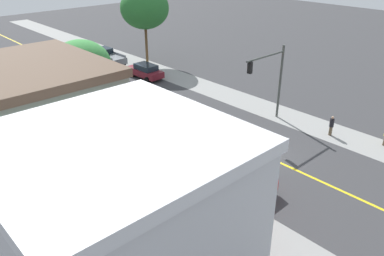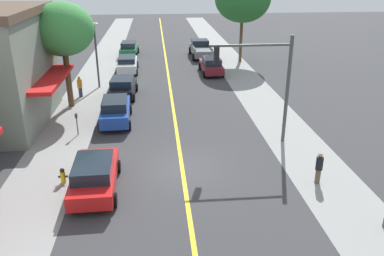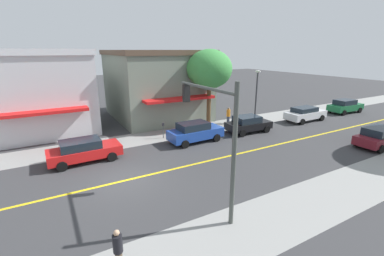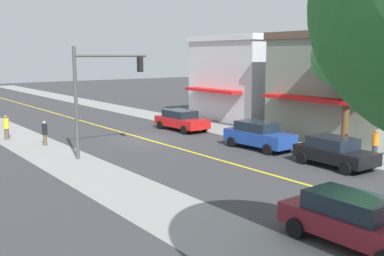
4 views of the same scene
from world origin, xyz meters
name	(u,v)px [view 1 (image 1 of 4)]	position (x,y,z in m)	size (l,w,h in m)	color
ground_plane	(258,153)	(0.00, 0.00, 0.00)	(140.00, 140.00, 0.00)	#38383A
sidewalk_left	(186,191)	(-6.86, 0.00, 0.00)	(3.38, 126.00, 0.01)	gray
sidewalk_right	(311,125)	(6.86, 0.00, 0.00)	(3.38, 126.00, 0.01)	gray
road_centerline_stripe	(258,153)	(0.00, 0.00, 0.00)	(0.20, 126.00, 0.00)	yellow
tan_rowhouse	(119,220)	(-13.65, -3.67, 3.72)	(9.93, 8.69, 7.41)	silver
pale_office_building	(13,129)	(-13.65, 7.50, 3.67)	(12.02, 9.43, 7.31)	gray
street_tree_left_near	(145,8)	(7.92, 23.70, 6.51)	(5.69, 5.69, 8.94)	brown
street_tree_right_corner	(81,66)	(-7.45, 10.50, 5.54)	(4.32, 4.32, 7.41)	brown
fire_hydrant	(210,184)	(-5.73, -0.87, 0.39)	(0.44, 0.24, 0.78)	yellow
parking_meter	(147,144)	(-6.04, 4.98, 0.90)	(0.12, 0.18, 1.37)	#4C4C51
traffic_light_mast	(271,74)	(4.78, 2.91, 4.09)	(4.57, 0.32, 6.19)	#474C47
street_lamp	(72,75)	(-6.00, 15.30, 3.41)	(0.70, 0.36, 5.38)	#38383D
red_sedan_left_curb	(238,174)	(-4.11, -1.67, 0.80)	(2.20, 4.74, 1.54)	red
black_sedan_left_curb	(116,107)	(-3.80, 12.48, 0.80)	(2.25, 4.26, 1.53)	black
maroon_sedan_right_curb	(145,71)	(4.13, 18.96, 0.81)	(2.04, 4.63, 1.57)	maroon
green_sedan_left_curb	(37,68)	(-4.10, 27.92, 0.83)	(2.14, 4.58, 1.61)	#196638
blue_sedan_left_curb	(155,127)	(-3.88, 6.89, 0.86)	(2.11, 4.62, 1.67)	#1E429E
white_sedan_left_curb	(71,84)	(-3.87, 20.43, 0.81)	(2.05, 4.80, 1.52)	silver
grey_pickup_truck	(107,56)	(3.99, 26.65, 0.89)	(2.39, 5.54, 1.77)	slate
pedestrian_orange_shirt	(79,116)	(-7.12, 12.72, 0.86)	(0.38, 0.38, 1.65)	#33384C
pedestrian_black_shirt	(331,125)	(6.30, -2.01, 0.83)	(0.33, 0.33, 1.58)	brown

